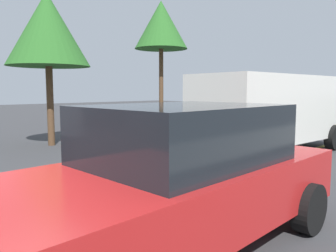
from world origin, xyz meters
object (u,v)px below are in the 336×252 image
at_px(car_silver_mid_road, 267,112).
at_px(tree_left_verge, 48,30).
at_px(tree_centre_verge, 161,26).
at_px(car_red_behind_van, 174,177).
at_px(white_van, 273,109).

bearing_deg(car_silver_mid_road, tree_left_verge, 164.12).
height_order(car_silver_mid_road, tree_centre_verge, tree_centre_verge).
height_order(car_silver_mid_road, tree_left_verge, tree_left_verge).
xyz_separation_m(car_red_behind_van, car_silver_mid_road, (11.60, 5.21, -0.01)).
bearing_deg(tree_left_verge, car_silver_mid_road, -15.88).
bearing_deg(white_van, car_silver_mid_road, 30.25).
distance_m(car_red_behind_van, tree_left_verge, 8.68).
xyz_separation_m(car_silver_mid_road, tree_left_verge, (-9.24, 2.63, 2.89)).
distance_m(white_van, tree_centre_verge, 8.93).
bearing_deg(car_red_behind_van, white_van, 18.67).
relative_size(white_van, tree_centre_verge, 0.86).
distance_m(car_red_behind_van, tree_centre_verge, 14.01).
height_order(white_van, tree_left_verge, tree_left_verge).
height_order(tree_left_verge, tree_centre_verge, tree_centre_verge).
xyz_separation_m(car_red_behind_van, tree_centre_verge, (9.17, 9.74, 4.16)).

